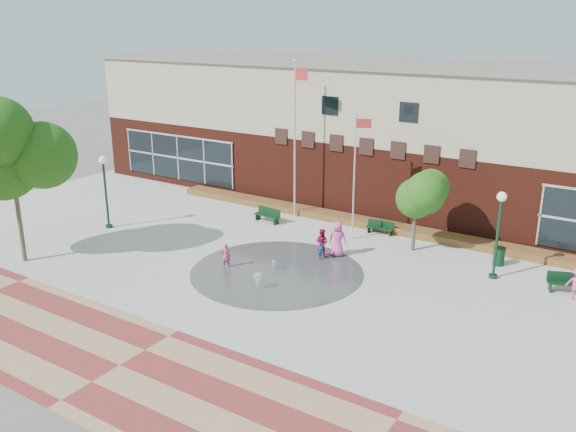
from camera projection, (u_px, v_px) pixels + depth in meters
The scene contains 22 objects.
ground at pixel (239, 294), 27.20m from camera, with size 120.00×120.00×0.00m, color #666056.
plaza_concrete at pixel (288, 265), 30.39m from camera, with size 46.00×18.00×0.01m, color #A8A8A0.
paver_band at pixel (120, 366), 21.61m from camera, with size 46.00×6.00×0.01m, color maroon.
splash_pad at pixel (277, 272), 29.59m from camera, with size 8.40×8.40×0.01m, color #383A3D.
library_building at pixel (400, 133), 39.72m from camera, with size 44.40×10.40×9.20m.
flower_bed at pixel (357, 224), 36.46m from camera, with size 26.00×1.20×0.40m, color #A0291C.
flagpole_left at pixel (295, 133), 36.12m from camera, with size 1.09×0.36×9.53m.
flagpole_right at pixel (355, 169), 32.82m from camera, with size 0.83×0.37×7.16m.
lamp_left at pixel (105, 184), 35.07m from camera, with size 0.46×0.46×4.31m.
lamp_right at pixel (499, 225), 28.11m from camera, with size 0.45×0.45×4.25m.
bench_left at pixel (267, 218), 36.78m from camera, with size 1.79×0.69×0.88m.
bench_mid at pixel (380, 230), 34.74m from camera, with size 1.60×0.60×0.78m.
bench_right at pixel (568, 287), 27.28m from camera, with size 1.89×1.13×0.92m.
trash_can at pixel (499, 256), 30.26m from camera, with size 0.58×0.58×0.96m.
tree_big_left at pixel (9, 149), 29.18m from camera, with size 5.05×5.05×8.07m.
tree_mid at pixel (417, 188), 31.32m from camera, with size 2.80×2.80×4.73m.
water_jet_a at pixel (257, 290), 27.68m from camera, with size 0.37×0.37×0.72m, color white.
water_jet_b at pixel (274, 270), 29.86m from camera, with size 0.20×0.20×0.44m, color white.
child_splash at pixel (226, 256), 29.92m from camera, with size 0.47×0.31×1.28m, color #C74070.
adult_red at pixel (322, 243), 31.36m from camera, with size 0.73×0.57×1.50m, color #A80F36.
adult_pink at pixel (338, 239), 31.33m from camera, with size 0.91×0.59×1.86m, color #DF4D99.
child_blue at pixel (321, 251), 30.94m from camera, with size 0.56×0.24×0.96m, color blue.
Camera 1 is at (15.31, -19.62, 11.72)m, focal length 38.00 mm.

